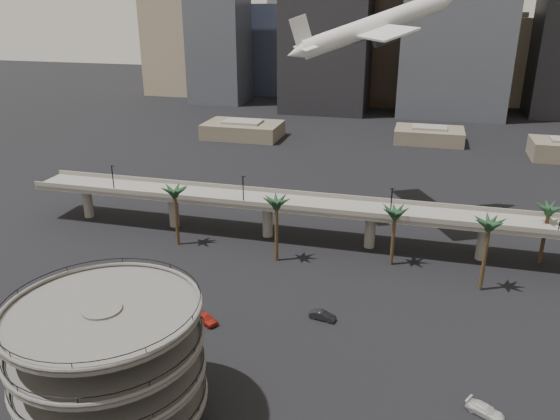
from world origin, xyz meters
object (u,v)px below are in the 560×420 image
(overpass, at_px, (318,209))
(car_a, at_px, (205,318))
(airborne_jet, at_px, (373,26))
(car_c, at_px, (485,410))
(car_b, at_px, (323,315))
(parking_ramp, at_px, (109,357))

(overpass, xyz_separation_m, car_a, (-11.18, -35.38, -6.53))
(overpass, height_order, car_a, overpass)
(overpass, xyz_separation_m, airborne_jet, (7.50, 16.22, 35.52))
(car_c, bearing_deg, car_a, 105.22)
(overpass, height_order, airborne_jet, airborne_jet)
(airborne_jet, distance_m, car_c, 78.42)
(car_b, distance_m, car_c, 28.53)
(airborne_jet, bearing_deg, car_a, -136.97)
(overpass, height_order, car_c, overpass)
(parking_ramp, xyz_separation_m, overpass, (13.00, 59.00, -2.50))
(car_a, bearing_deg, parking_ramp, -155.76)
(parking_ramp, distance_m, overpass, 60.46)
(overpass, bearing_deg, parking_ramp, -102.43)
(airborne_jet, relative_size, car_b, 8.28)
(car_a, height_order, car_b, car_a)
(parking_ramp, height_order, overpass, parking_ramp)
(car_b, bearing_deg, airborne_jet, 9.79)
(car_b, bearing_deg, parking_ramp, 156.79)
(airborne_jet, height_order, car_c, airborne_jet)
(airborne_jet, bearing_deg, parking_ramp, -132.31)
(parking_ramp, xyz_separation_m, car_a, (1.82, 23.61, -9.02))
(overpass, relative_size, car_a, 27.31)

